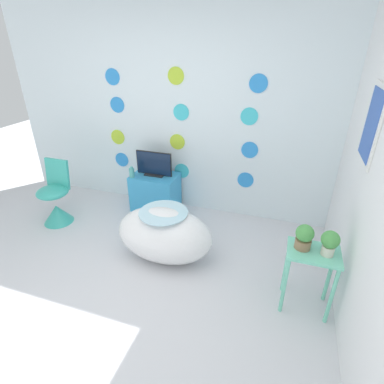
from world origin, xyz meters
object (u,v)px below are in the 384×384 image
Objects in this scene: potted_plant_left at (304,237)px; tv at (154,165)px; chair at (56,203)px; bathtub at (165,235)px; vase at (132,173)px; potted_plant_right at (330,242)px.

tv is at bearing 148.73° from potted_plant_left.
chair is at bearing -147.39° from tv.
bathtub is 1.27× the size of chair.
tv reaches higher than bathtub.
potted_plant_left is (2.10, -0.97, 0.13)m from vase.
bathtub is 7.04× the size of vase.
tv is 2.34m from potted_plant_right.
potted_plant_left reaches higher than vase.
potted_plant_right is (1.51, -0.23, 0.42)m from bathtub.
tv is at bearing 30.95° from vase.
vase is at bearing -149.05° from tv.
bathtub is at bearing 171.23° from potted_plant_right.
potted_plant_left is at bearing 171.68° from potted_plant_right.
chair is 2.99m from potted_plant_left.
potted_plant_left is 1.00× the size of potted_plant_right.
potted_plant_left is at bearing -8.83° from bathtub.
potted_plant_left reaches higher than chair.
chair reaches higher than bathtub.
chair is at bearing 171.78° from bathtub.
potted_plant_left is 0.19m from potted_plant_right.
vase is (0.82, 0.54, 0.31)m from chair.
bathtub is 4.78× the size of potted_plant_right.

